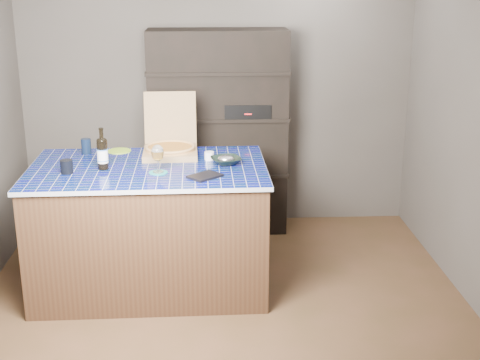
{
  "coord_description": "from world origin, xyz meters",
  "views": [
    {
      "loc": [
        -0.1,
        -4.24,
        2.28
      ],
      "look_at": [
        0.11,
        0.0,
        0.94
      ],
      "focal_mm": 50.0,
      "sensor_mm": 36.0,
      "label": 1
    }
  ],
  "objects": [
    {
      "name": "tumbler",
      "position": [
        -1.08,
        0.25,
        0.98
      ],
      "size": [
        0.09,
        0.09,
        0.1
      ],
      "primitive_type": "cylinder",
      "color": "black",
      "rests_on": "kitchen_island"
    },
    {
      "name": "white_jar",
      "position": [
        -0.09,
        0.55,
        0.96
      ],
      "size": [
        0.07,
        0.07,
        0.06
      ],
      "primitive_type": "cylinder",
      "color": "white",
      "rests_on": "kitchen_island"
    },
    {
      "name": "bowl",
      "position": [
        0.03,
        0.42,
        0.96
      ],
      "size": [
        0.27,
        0.27,
        0.05
      ],
      "primitive_type": "imported",
      "rotation": [
        0.0,
        0.0,
        0.3
      ],
      "color": "black",
      "rests_on": "kitchen_island"
    },
    {
      "name": "mead_bottle",
      "position": [
        -0.84,
        0.35,
        1.05
      ],
      "size": [
        0.08,
        0.08,
        0.3
      ],
      "color": "black",
      "rests_on": "kitchen_island"
    },
    {
      "name": "wine_glass",
      "position": [
        -0.44,
        0.23,
        1.07
      ],
      "size": [
        0.09,
        0.09,
        0.2
      ],
      "color": "white",
      "rests_on": "teal_trivet"
    },
    {
      "name": "shelving_unit",
      "position": [
        0.0,
        1.53,
        0.9
      ],
      "size": [
        1.2,
        0.41,
        1.8
      ],
      "color": "black",
      "rests_on": "floor"
    },
    {
      "name": "kitchen_island",
      "position": [
        -0.53,
        0.39,
        0.47
      ],
      "size": [
        1.71,
        1.1,
        0.93
      ],
      "rotation": [
        0.0,
        0.0,
        0.01
      ],
      "color": "#432B1A",
      "rests_on": "floor"
    },
    {
      "name": "foil_contents",
      "position": [
        0.03,
        0.42,
        0.97
      ],
      "size": [
        0.12,
        0.1,
        0.06
      ],
      "primitive_type": "ellipsoid",
      "color": "#B6B6C2",
      "rests_on": "bowl"
    },
    {
      "name": "green_trivet",
      "position": [
        -0.79,
        0.83,
        0.93
      ],
      "size": [
        0.19,
        0.19,
        0.01
      ],
      "primitive_type": "cylinder",
      "color": "#93C52A",
      "rests_on": "kitchen_island"
    },
    {
      "name": "teal_trivet",
      "position": [
        -0.44,
        0.23,
        0.93
      ],
      "size": [
        0.13,
        0.13,
        0.01
      ],
      "primitive_type": "cylinder",
      "color": "teal",
      "rests_on": "kitchen_island"
    },
    {
      "name": "pizza_box",
      "position": [
        -0.38,
        0.71,
        0.99
      ],
      "size": [
        0.42,
        0.5,
        0.44
      ],
      "rotation": [
        0.0,
        0.0,
        0.03
      ],
      "color": "#9A804F",
      "rests_on": "kitchen_island"
    },
    {
      "name": "dvd_case",
      "position": [
        -0.12,
        0.11,
        0.94
      ],
      "size": [
        0.26,
        0.25,
        0.02
      ],
      "primitive_type": "cube",
      "rotation": [
        0.0,
        0.0,
        -0.84
      ],
      "color": "black",
      "rests_on": "kitchen_island"
    },
    {
      "name": "navy_cup",
      "position": [
        -1.03,
        0.77,
        0.99
      ],
      "size": [
        0.07,
        0.07,
        0.12
      ],
      "primitive_type": "cylinder",
      "color": "black",
      "rests_on": "kitchen_island"
    },
    {
      "name": "room",
      "position": [
        0.0,
        0.0,
        1.25
      ],
      "size": [
        3.5,
        3.5,
        3.5
      ],
      "color": "brown",
      "rests_on": "ground"
    }
  ]
}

